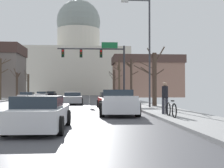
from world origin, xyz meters
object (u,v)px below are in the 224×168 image
object	(u,v)px
sedan_oncoming_02	(51,94)
sedan_near_01	(110,101)
pickup_truck_near_02	(118,103)
pedestrian_00	(165,96)
sedan_oncoming_00	(27,96)
sedan_oncoming_01	(42,95)
sedan_near_03	(40,114)
sedan_near_00	(73,98)
bicycle_parked	(171,110)
signal_gantry	(100,59)
street_lamp_right	(146,43)

from	to	relation	value
sedan_oncoming_02	sedan_near_01	bearing A→B (deg)	-76.63
pickup_truck_near_02	pedestrian_00	bearing A→B (deg)	-31.95
pickup_truck_near_02	pedestrian_00	world-z (taller)	pedestrian_00
sedan_oncoming_00	sedan_oncoming_01	bearing A→B (deg)	90.03
sedan_oncoming_00	pedestrian_00	world-z (taller)	pedestrian_00
sedan_near_03	sedan_near_00	bearing A→B (deg)	89.97
sedan_near_01	sedan_near_03	bearing A→B (deg)	-105.10
pickup_truck_near_02	sedan_oncoming_02	size ratio (longest dim) A/B	1.12
pickup_truck_near_02	sedan_oncoming_01	xyz separation A→B (m)	(-10.52, 37.46, -0.13)
bicycle_parked	sedan_oncoming_00	bearing A→B (deg)	114.69
signal_gantry	bicycle_parked	world-z (taller)	signal_gantry
signal_gantry	sedan_oncoming_00	world-z (taller)	signal_gantry
sedan_near_03	sedan_near_01	bearing A→B (deg)	74.90
sedan_near_00	sedan_oncoming_02	world-z (taller)	sedan_near_00
sedan_oncoming_00	bicycle_parked	world-z (taller)	sedan_oncoming_00
signal_gantry	sedan_oncoming_02	size ratio (longest dim) A/B	1.67
sedan_oncoming_00	pedestrian_00	bearing A→B (deg)	-63.76
sedan_near_00	pedestrian_00	size ratio (longest dim) A/B	2.47
sedan_near_01	pedestrian_00	bearing A→B (deg)	-71.61
signal_gantry	sedan_oncoming_02	xyz separation A→B (m)	(-9.95, 32.48, -4.61)
signal_gantry	bicycle_parked	bearing A→B (deg)	-82.15
sedan_near_03	bicycle_parked	size ratio (longest dim) A/B	2.53
sedan_near_03	pickup_truck_near_02	bearing A→B (deg)	62.37
signal_gantry	pedestrian_00	xyz separation A→B (m)	(2.91, -18.64, -4.04)
sedan_near_03	pedestrian_00	distance (m)	7.85
sedan_oncoming_00	bicycle_parked	distance (m)	30.76
sedan_near_01	sedan_oncoming_01	distance (m)	33.13
sedan_near_01	pedestrian_00	world-z (taller)	pedestrian_00
signal_gantry	sedan_oncoming_00	xyz separation A→B (m)	(-10.05, 7.65, -4.59)
pedestrian_00	sedan_near_01	bearing A→B (deg)	108.39
sedan_near_01	sedan_oncoming_01	bearing A→B (deg)	108.40
street_lamp_right	sedan_near_01	bearing A→B (deg)	160.53
pickup_truck_near_02	sedan_near_01	bearing A→B (deg)	90.61
sedan_near_01	street_lamp_right	bearing A→B (deg)	-19.47
signal_gantry	sedan_oncoming_00	distance (m)	13.44
sedan_oncoming_02	bicycle_parked	world-z (taller)	sedan_oncoming_02
pickup_truck_near_02	sedan_oncoming_00	size ratio (longest dim) A/B	1.22
signal_gantry	sedan_oncoming_00	size ratio (longest dim) A/B	1.83
sedan_oncoming_02	bicycle_parked	size ratio (longest dim) A/B	2.67
sedan_near_01	pickup_truck_near_02	world-z (taller)	pickup_truck_near_02
signal_gantry	street_lamp_right	bearing A→B (deg)	-75.52
sedan_near_00	sedan_near_01	size ratio (longest dim) A/B	0.97
sedan_near_03	bicycle_parked	xyz separation A→B (m)	(5.82, 3.47, -0.10)
sedan_near_01	sedan_near_03	size ratio (longest dim) A/B	1.00
bicycle_parked	pedestrian_00	bearing A→B (deg)	86.24
sedan_near_03	bicycle_parked	bearing A→B (deg)	30.81
sedan_near_00	sedan_near_03	size ratio (longest dim) A/B	0.97
sedan_near_00	sedan_oncoming_01	distance (m)	25.21
sedan_near_03	sedan_oncoming_00	xyz separation A→B (m)	(-7.03, 31.41, -0.02)
sedan_oncoming_00	sedan_oncoming_01	xyz separation A→B (m)	(-0.01, 12.69, -0.02)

